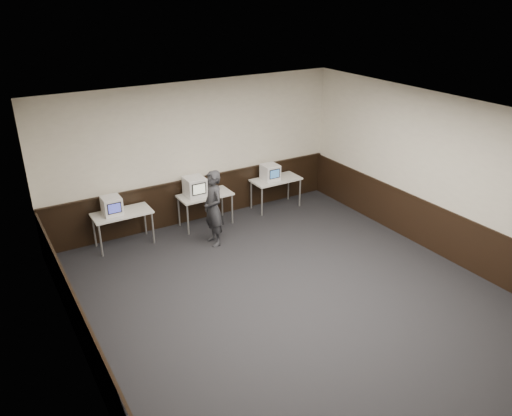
{
  "coord_description": "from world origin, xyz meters",
  "views": [
    {
      "loc": [
        -4.33,
        -5.84,
        5.05
      ],
      "look_at": [
        0.14,
        1.6,
        1.15
      ],
      "focal_mm": 35.0,
      "sensor_mm": 36.0,
      "label": 1
    }
  ],
  "objects": [
    {
      "name": "person",
      "position": [
        -0.25,
        2.68,
        0.81
      ],
      "size": [
        0.4,
        0.6,
        1.63
      ],
      "primitive_type": "imported",
      "rotation": [
        0.0,
        0.0,
        -1.59
      ],
      "color": "#28292E",
      "rests_on": "ground"
    },
    {
      "name": "back_wall",
      "position": [
        0.0,
        4.0,
        1.6
      ],
      "size": [
        7.0,
        0.0,
        7.0
      ],
      "primitive_type": "plane",
      "rotation": [
        1.57,
        0.0,
        0.0
      ],
      "color": "beige",
      "rests_on": "ground"
    },
    {
      "name": "ceiling",
      "position": [
        0.0,
        0.0,
        3.2
      ],
      "size": [
        8.0,
        8.0,
        0.0
      ],
      "primitive_type": "plane",
      "rotation": [
        3.14,
        0.0,
        0.0
      ],
      "color": "white",
      "rests_on": "back_wall"
    },
    {
      "name": "wainscot_rail",
      "position": [
        0.0,
        3.96,
        1.02
      ],
      "size": [
        6.98,
        0.06,
        0.04
      ],
      "primitive_type": "cube",
      "color": "black",
      "rests_on": "wainscot_back"
    },
    {
      "name": "wainscot_left",
      "position": [
        -3.48,
        0.0,
        0.5
      ],
      "size": [
        0.04,
        7.98,
        1.0
      ],
      "primitive_type": "cube",
      "color": "black",
      "rests_on": "left_wall"
    },
    {
      "name": "wainscot_right",
      "position": [
        3.48,
        0.0,
        0.5
      ],
      "size": [
        0.04,
        7.98,
        1.0
      ],
      "primitive_type": "cube",
      "color": "black",
      "rests_on": "right_wall"
    },
    {
      "name": "floor",
      "position": [
        0.0,
        0.0,
        0.0
      ],
      "size": [
        8.0,
        8.0,
        0.0
      ],
      "primitive_type": "plane",
      "color": "black",
      "rests_on": "ground"
    },
    {
      "name": "desk_center",
      "position": [
        0.0,
        3.6,
        0.68
      ],
      "size": [
        1.2,
        0.6,
        0.75
      ],
      "color": "silver",
      "rests_on": "ground"
    },
    {
      "name": "wainscot_back",
      "position": [
        0.0,
        3.98,
        0.5
      ],
      "size": [
        6.98,
        0.04,
        1.0
      ],
      "primitive_type": "cube",
      "color": "black",
      "rests_on": "back_wall"
    },
    {
      "name": "emac_center",
      "position": [
        -0.22,
        3.64,
        0.97
      ],
      "size": [
        0.44,
        0.47,
        0.43
      ],
      "rotation": [
        0.0,
        0.0,
        -0.01
      ],
      "color": "white",
      "rests_on": "desk_center"
    },
    {
      "name": "desk_right",
      "position": [
        1.9,
        3.6,
        0.68
      ],
      "size": [
        1.2,
        0.6,
        0.75
      ],
      "color": "silver",
      "rests_on": "ground"
    },
    {
      "name": "emac_right",
      "position": [
        1.75,
        3.63,
        0.94
      ],
      "size": [
        0.38,
        0.41,
        0.38
      ],
      "rotation": [
        0.0,
        0.0,
        -0.0
      ],
      "color": "white",
      "rests_on": "desk_right"
    },
    {
      "name": "desk_left",
      "position": [
        -1.9,
        3.6,
        0.68
      ],
      "size": [
        1.2,
        0.6,
        0.75
      ],
      "color": "silver",
      "rests_on": "ground"
    },
    {
      "name": "right_wall",
      "position": [
        3.5,
        0.0,
        1.6
      ],
      "size": [
        0.0,
        8.0,
        8.0
      ],
      "primitive_type": "plane",
      "rotation": [
        1.57,
        0.0,
        -1.57
      ],
      "color": "beige",
      "rests_on": "ground"
    },
    {
      "name": "left_wall",
      "position": [
        -3.5,
        0.0,
        1.6
      ],
      "size": [
        0.0,
        8.0,
        8.0
      ],
      "primitive_type": "plane",
      "rotation": [
        1.57,
        0.0,
        1.57
      ],
      "color": "beige",
      "rests_on": "ground"
    },
    {
      "name": "emac_left",
      "position": [
        -2.08,
        3.61,
        0.94
      ],
      "size": [
        0.38,
        0.41,
        0.38
      ],
      "rotation": [
        0.0,
        0.0,
        -0.01
      ],
      "color": "white",
      "rests_on": "desk_left"
    }
  ]
}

